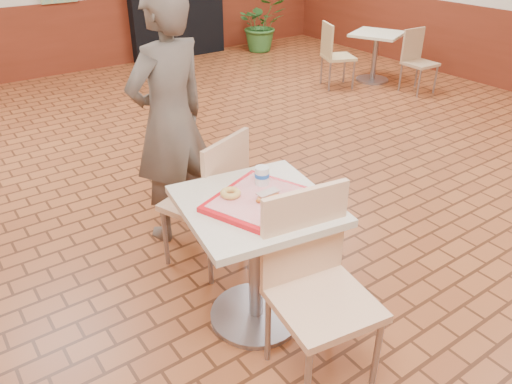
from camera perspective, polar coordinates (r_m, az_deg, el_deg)
room_shell at (r=3.86m, az=9.21°, el=19.69°), size 8.01×10.01×3.01m
wainscot_band at (r=4.14m, az=8.12°, el=5.95°), size 8.00×10.00×1.00m
main_table at (r=2.76m, az=-0.00°, el=-5.82°), size 0.76×0.76×0.80m
chair_main_front at (r=2.49m, az=6.81°, el=-9.93°), size 0.53×0.53×1.00m
chair_main_back at (r=3.21m, az=-4.98°, el=-0.44°), size 0.57×0.57×0.96m
customer at (r=3.48m, az=-9.81°, el=8.07°), size 0.73×0.56×1.78m
serving_tray at (r=2.61m, az=0.00°, el=-0.86°), size 0.50×0.39×0.03m
ring_donut at (r=2.60m, az=-2.93°, el=-0.12°), size 0.14×0.14×0.03m
long_john_donut at (r=2.57m, az=1.32°, el=-0.42°), size 0.14×0.07×0.04m
paper_cup at (r=2.70m, az=0.68°, el=1.91°), size 0.08×0.08×0.10m
second_table at (r=7.44m, az=13.51°, el=15.64°), size 0.64×0.64×0.67m
chair_second_left at (r=7.04m, az=8.88°, el=15.54°), size 0.52×0.52×0.86m
chair_second_front at (r=7.12m, az=17.92°, el=14.43°), size 0.39×0.39×0.81m
potted_plant at (r=8.98m, az=0.64°, el=18.61°), size 1.01×0.96×0.89m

